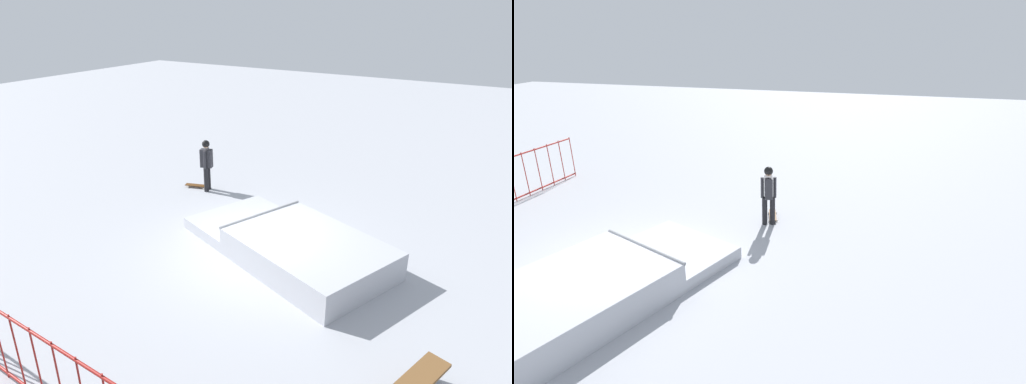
# 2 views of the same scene
# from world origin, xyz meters

# --- Properties ---
(ground_plane) EXTENTS (60.00, 60.00, 0.00)m
(ground_plane) POSITION_xyz_m (0.00, 0.00, 0.00)
(ground_plane) COLOR #A8AAB2
(skate_ramp) EXTENTS (5.97, 4.37, 0.74)m
(skate_ramp) POSITION_xyz_m (-1.04, -0.36, 0.32)
(skate_ramp) COLOR #B0B3BB
(skate_ramp) RESTS_ON ground
(skater) EXTENTS (0.43, 0.42, 1.73)m
(skater) POSITION_xyz_m (3.43, -2.83, 1.01)
(skater) COLOR black
(skater) RESTS_ON ground
(skateboard) EXTENTS (0.82, 0.43, 0.09)m
(skateboard) POSITION_xyz_m (3.88, -2.83, 0.08)
(skateboard) COLOR #593314
(skateboard) RESTS_ON ground
(perimeter_fence) EXTENTS (11.19, 0.60, 1.50)m
(perimeter_fence) POSITION_xyz_m (-0.00, 5.66, 0.77)
(perimeter_fence) COLOR maroon
(perimeter_fence) RESTS_ON ground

